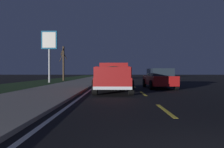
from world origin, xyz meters
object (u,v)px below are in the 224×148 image
object	(u,v)px
sedan_red	(159,78)
gas_price_sign	(49,44)
pickup_truck	(114,77)
bare_tree_far	(63,62)
sedan_silver	(115,75)
street_light_near	(1,13)

from	to	relation	value
sedan_red	gas_price_sign	distance (m)	14.79
pickup_truck	sedan_red	size ratio (longest dim) A/B	1.23
sedan_red	bare_tree_far	bearing A→B (deg)	37.95
sedan_silver	bare_tree_far	bearing A→B (deg)	139.24
sedan_silver	sedan_red	xyz separation A→B (m)	(-23.16, -3.46, 0.00)
street_light_near	bare_tree_far	world-z (taller)	street_light_near
sedan_red	street_light_near	distance (m)	11.63
pickup_truck	bare_tree_far	bearing A→B (deg)	23.65
sedan_silver	street_light_near	bearing A→B (deg)	166.65
sedan_silver	sedan_red	bearing A→B (deg)	-171.50
sedan_silver	bare_tree_far	xyz separation A→B (m)	(-8.89, 7.66, 1.92)
pickup_truck	sedan_red	xyz separation A→B (m)	(3.01, -3.56, -0.20)
sedan_silver	sedan_red	size ratio (longest dim) A/B	1.00
sedan_silver	sedan_red	distance (m)	23.41
pickup_truck	street_light_near	world-z (taller)	street_light_near
gas_price_sign	street_light_near	world-z (taller)	street_light_near
sedan_silver	gas_price_sign	size ratio (longest dim) A/B	0.71
sedan_silver	bare_tree_far	distance (m)	11.90
pickup_truck	street_light_near	size ratio (longest dim) A/B	0.71
sedan_red	gas_price_sign	size ratio (longest dim) A/B	0.71
sedan_silver	street_light_near	size ratio (longest dim) A/B	0.57
street_light_near	sedan_red	bearing A→B (deg)	-66.03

